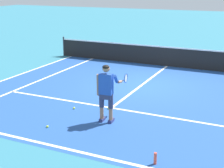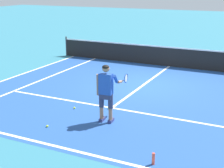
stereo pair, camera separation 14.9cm
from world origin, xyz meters
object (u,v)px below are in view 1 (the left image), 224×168
tennis_player (107,89)px  tennis_ball_mid_court (47,126)px  tennis_ball_by_baseline (74,108)px  water_bottle (155,158)px  tennis_ball_near_feet (108,108)px

tennis_player → tennis_ball_mid_court: bearing=-140.3°
tennis_ball_by_baseline → water_bottle: water_bottle is taller
tennis_ball_mid_court → tennis_ball_near_feet: bearing=65.7°
tennis_ball_near_feet → water_bottle: 3.63m
tennis_ball_by_baseline → water_bottle: bearing=-32.6°
tennis_player → water_bottle: size_ratio=6.13×
tennis_ball_by_baseline → tennis_ball_mid_court: bearing=-86.9°
tennis_ball_by_baseline → tennis_ball_near_feet: bearing=24.7°
water_bottle → tennis_ball_by_baseline: bearing=147.4°
tennis_ball_mid_court → tennis_player: bearing=39.7°
tennis_ball_near_feet → water_bottle: (2.45, -2.68, 0.11)m
tennis_ball_by_baseline → water_bottle: (3.46, -2.21, 0.11)m
tennis_ball_mid_court → water_bottle: (3.37, -0.64, 0.11)m
tennis_player → tennis_ball_by_baseline: 1.77m
tennis_player → tennis_ball_mid_court: size_ratio=25.95×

